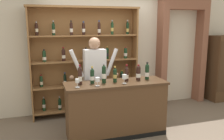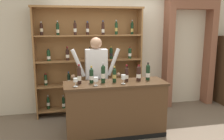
# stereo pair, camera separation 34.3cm
# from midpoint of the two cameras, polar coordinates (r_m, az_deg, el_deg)

# --- Properties ---
(ground_plane) EXTENTS (14.00, 14.00, 0.02)m
(ground_plane) POSITION_cam_midpoint_polar(r_m,az_deg,el_deg) (4.41, 4.45, -15.17)
(ground_plane) COLOR #6B5B4C
(back_wall) EXTENTS (12.00, 0.19, 3.36)m
(back_wall) POSITION_cam_midpoint_polar(r_m,az_deg,el_deg) (5.36, 0.21, 8.38)
(back_wall) COLOR beige
(back_wall) RESTS_ON ground
(wine_shelf) EXTENTS (2.28, 0.34, 2.28)m
(wine_shelf) POSITION_cam_midpoint_polar(r_m,az_deg,el_deg) (5.06, -3.62, 2.82)
(wine_shelf) COLOR olive
(wine_shelf) RESTS_ON ground
(archway_doorway) EXTENTS (1.23, 0.45, 2.63)m
(archway_doorway) POSITION_cam_midpoint_polar(r_m,az_deg,el_deg) (6.00, 19.38, 6.31)
(archway_doorway) COLOR brown
(archway_doorway) RESTS_ON ground
(tasting_counter) EXTENTS (1.75, 0.58, 0.95)m
(tasting_counter) POSITION_cam_midpoint_polar(r_m,az_deg,el_deg) (4.19, 3.20, -9.36)
(tasting_counter) COLOR #4C331E
(tasting_counter) RESTS_ON ground
(shopkeeper) EXTENTS (0.95, 0.22, 1.69)m
(shopkeeper) POSITION_cam_midpoint_polar(r_m,az_deg,el_deg) (4.49, -1.60, -0.43)
(shopkeeper) COLOR #2D3347
(shopkeeper) RESTS_ON ground
(tasting_bottle_bianco) EXTENTS (0.07, 0.07, 0.33)m
(tasting_bottle_bianco) POSITION_cam_midpoint_polar(r_m,az_deg,el_deg) (3.94, -5.44, -1.24)
(tasting_bottle_bianco) COLOR black
(tasting_bottle_bianco) RESTS_ON tasting_counter
(tasting_bottle_riserva) EXTENTS (0.07, 0.07, 0.29)m
(tasting_bottle_riserva) POSITION_cam_midpoint_polar(r_m,az_deg,el_deg) (3.98, -2.51, -1.37)
(tasting_bottle_riserva) COLOR black
(tasting_bottle_riserva) RESTS_ON tasting_counter
(tasting_bottle_super_tuscan) EXTENTS (0.07, 0.07, 0.34)m
(tasting_bottle_super_tuscan) POSITION_cam_midpoint_polar(r_m,az_deg,el_deg) (3.98, 0.31, -0.94)
(tasting_bottle_super_tuscan) COLOR black
(tasting_bottle_super_tuscan) RESTS_ON tasting_counter
(tasting_bottle_brunello) EXTENTS (0.07, 0.07, 0.28)m
(tasting_bottle_brunello) POSITION_cam_midpoint_polar(r_m,az_deg,el_deg) (4.02, 3.03, -1.22)
(tasting_bottle_brunello) COLOR black
(tasting_bottle_brunello) RESTS_ON tasting_counter
(tasting_bottle_prosecco) EXTENTS (0.07, 0.07, 0.29)m
(tasting_bottle_prosecco) POSITION_cam_midpoint_polar(r_m,az_deg,el_deg) (4.12, 5.91, -0.97)
(tasting_bottle_prosecco) COLOR black
(tasting_bottle_prosecco) RESTS_ON tasting_counter
(tasting_bottle_chianti) EXTENTS (0.08, 0.08, 0.28)m
(tasting_bottle_chianti) POSITION_cam_midpoint_polar(r_m,az_deg,el_deg) (4.18, 8.78, -0.80)
(tasting_bottle_chianti) COLOR black
(tasting_bottle_chianti) RESTS_ON tasting_counter
(tasting_bottle_rosso) EXTENTS (0.07, 0.07, 0.31)m
(tasting_bottle_rosso) POSITION_cam_midpoint_polar(r_m,az_deg,el_deg) (4.26, 10.93, -0.54)
(tasting_bottle_rosso) COLOR black
(tasting_bottle_rosso) RESTS_ON tasting_counter
(wine_glass_right) EXTENTS (0.08, 0.08, 0.14)m
(wine_glass_right) POSITION_cam_midpoint_polar(r_m,az_deg,el_deg) (3.82, -1.37, -2.39)
(wine_glass_right) COLOR silver
(wine_glass_right) RESTS_ON tasting_counter
(wine_glass_left) EXTENTS (0.08, 0.08, 0.15)m
(wine_glass_left) POSITION_cam_midpoint_polar(r_m,az_deg,el_deg) (3.94, 5.25, -1.84)
(wine_glass_left) COLOR silver
(wine_glass_left) RESTS_ON tasting_counter
(wine_glass_center) EXTENTS (0.07, 0.07, 0.14)m
(wine_glass_center) POSITION_cam_midpoint_polar(r_m,az_deg,el_deg) (3.78, -6.23, -2.60)
(wine_glass_center) COLOR silver
(wine_glass_center) RESTS_ON tasting_counter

